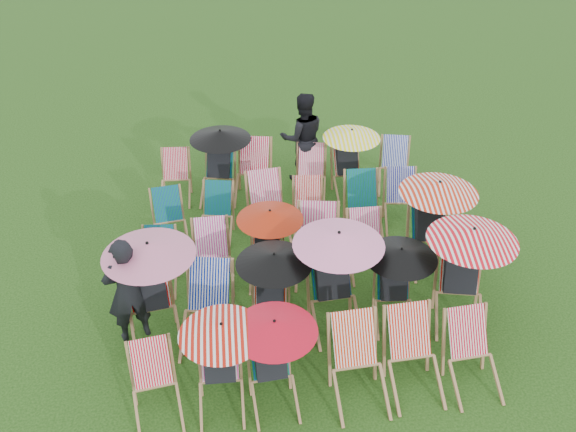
{
  "coord_description": "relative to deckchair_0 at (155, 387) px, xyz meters",
  "views": [
    {
      "loc": [
        -0.85,
        -7.41,
        6.29
      ],
      "look_at": [
        -0.08,
        0.34,
        0.9
      ],
      "focal_mm": 40.0,
      "sensor_mm": 36.0,
      "label": 1
    }
  ],
  "objects": [
    {
      "name": "deckchair_28",
      "position": [
        3.1,
        4.62,
        0.21
      ],
      "size": [
        1.01,
        1.07,
        1.2
      ],
      "rotation": [
        0.0,
        0.0,
        0.08
      ],
      "color": "#9A7048",
      "rests_on": "ground"
    },
    {
      "name": "deckchair_12",
      "position": [
        -0.11,
        2.35,
        -0.01
      ],
      "size": [
        0.59,
        0.79,
        0.82
      ],
      "rotation": [
        0.0,
        0.0,
        -0.06
      ],
      "color": "#9A7048",
      "rests_on": "ground"
    },
    {
      "name": "deckchair_10",
      "position": [
        3.15,
        1.28,
        0.19
      ],
      "size": [
        0.98,
        1.02,
        1.16
      ],
      "rotation": [
        0.0,
        0.0,
        -0.07
      ],
      "color": "#9A7048",
      "rests_on": "ground"
    },
    {
      "name": "deckchair_13",
      "position": [
        0.67,
        2.34,
        0.02
      ],
      "size": [
        0.63,
        0.85,
        0.9
      ],
      "rotation": [
        0.0,
        0.0,
        0.05
      ],
      "color": "#9A7048",
      "rests_on": "ground"
    },
    {
      "name": "person_rear",
      "position": [
        2.33,
        5.17,
        0.43
      ],
      "size": [
        0.88,
        0.71,
        1.71
      ],
      "primitive_type": "imported",
      "rotation": [
        0.0,
        0.0,
        3.22
      ],
      "color": "black",
      "rests_on": "ground"
    },
    {
      "name": "deckchair_17",
      "position": [
        3.99,
        2.48,
        0.31
      ],
      "size": [
        1.17,
        1.22,
        1.39
      ],
      "rotation": [
        0.0,
        0.0,
        -0.03
      ],
      "color": "#9A7048",
      "rests_on": "ground"
    },
    {
      "name": "deckchair_27",
      "position": [
        2.41,
        4.57,
        0.01
      ],
      "size": [
        0.69,
        0.87,
        0.86
      ],
      "rotation": [
        0.0,
        0.0,
        -0.16
      ],
      "color": "#9A7048",
      "rests_on": "ground"
    },
    {
      "name": "deckchair_16",
      "position": [
        2.99,
        2.39,
        0.02
      ],
      "size": [
        0.59,
        0.82,
        0.88
      ],
      "rotation": [
        0.0,
        0.0,
        0.01
      ],
      "color": "#9A7048",
      "rests_on": "ground"
    },
    {
      "name": "deckchair_9",
      "position": [
        2.32,
        1.31,
        0.33
      ],
      "size": [
        1.21,
        1.29,
        1.43
      ],
      "rotation": [
        0.0,
        0.0,
        0.1
      ],
      "color": "#9A7048",
      "rests_on": "ground"
    },
    {
      "name": "deckchair_11",
      "position": [
        4.05,
        1.25,
        0.33
      ],
      "size": [
        1.2,
        1.28,
        1.43
      ],
      "rotation": [
        0.0,
        0.0,
        -0.19
      ],
      "color": "#9A7048",
      "rests_on": "ground"
    },
    {
      "name": "deckchair_22",
      "position": [
        3.14,
        3.43,
        0.04
      ],
      "size": [
        0.62,
        0.87,
        0.93
      ],
      "rotation": [
        0.0,
        0.0,
        -0.01
      ],
      "color": "#9A7048",
      "rests_on": "ground"
    },
    {
      "name": "deckchair_25",
      "position": [
        0.8,
        4.7,
        0.24
      ],
      "size": [
        1.06,
        1.14,
        1.26
      ],
      "rotation": [
        0.0,
        0.0,
        -0.19
      ],
      "color": "#9A7048",
      "rests_on": "ground"
    },
    {
      "name": "deckchair_5",
      "position": [
        3.83,
        0.06,
        0.04
      ],
      "size": [
        0.69,
        0.9,
        0.92
      ],
      "rotation": [
        0.0,
        0.0,
        0.1
      ],
      "color": "#9A7048",
      "rests_on": "ground"
    },
    {
      "name": "deckchair_19",
      "position": [
        0.73,
        3.51,
        -0.01
      ],
      "size": [
        0.66,
        0.84,
        0.83
      ],
      "rotation": [
        0.0,
        0.0,
        -0.16
      ],
      "color": "#9A7048",
      "rests_on": "ground"
    },
    {
      "name": "deckchair_14",
      "position": [
        1.49,
        2.35,
        0.18
      ],
      "size": [
        0.97,
        1.02,
        1.15
      ],
      "rotation": [
        0.0,
        0.0,
        -0.11
      ],
      "color": "#9A7048",
      "rests_on": "ground"
    },
    {
      "name": "deckchair_7",
      "position": [
        0.6,
        1.14,
        0.09
      ],
      "size": [
        0.83,
        1.05,
        1.03
      ],
      "rotation": [
        0.0,
        0.0,
        -0.17
      ],
      "color": "#9A7048",
      "rests_on": "ground"
    },
    {
      "name": "deckchair_3",
      "position": [
        2.41,
        0.01,
        0.07
      ],
      "size": [
        0.73,
        0.96,
        0.99
      ],
      "rotation": [
        0.0,
        0.0,
        0.09
      ],
      "color": "#9A7048",
      "rests_on": "ground"
    },
    {
      "name": "deckchair_6",
      "position": [
        -0.11,
        1.33,
        0.33
      ],
      "size": [
        1.2,
        1.31,
        1.43
      ],
      "rotation": [
        0.0,
        0.0,
        0.19
      ],
      "color": "#9A7048",
      "rests_on": "ground"
    },
    {
      "name": "deckchair_29",
      "position": [
        3.96,
        4.71,
        0.01
      ],
      "size": [
        0.72,
        0.89,
        0.86
      ],
      "rotation": [
        0.0,
        0.0,
        -0.2
      ],
      "color": "#9A7048",
      "rests_on": "ground"
    },
    {
      "name": "deckchair_8",
      "position": [
        1.46,
        1.28,
        0.21
      ],
      "size": [
        1.01,
        1.07,
        1.2
      ],
      "rotation": [
        0.0,
        0.0,
        -0.12
      ],
      "color": "#9A7048",
      "rests_on": "ground"
    },
    {
      "name": "deckchair_23",
      "position": [
        3.8,
        3.55,
        0.01
      ],
      "size": [
        0.65,
        0.86,
        0.88
      ],
      "rotation": [
        0.0,
        0.0,
        -0.09
      ],
      "color": "#9A7048",
      "rests_on": "ground"
    },
    {
      "name": "ground",
      "position": [
        1.9,
        2.3,
        -0.42
      ],
      "size": [
        100.0,
        100.0,
        0.0
      ],
      "primitive_type": "plane",
      "color": "black",
      "rests_on": "ground"
    },
    {
      "name": "person_left",
      "position": [
        -0.4,
        1.3,
        0.38
      ],
      "size": [
        0.68,
        0.57,
        1.6
      ],
      "primitive_type": "imported",
      "rotation": [
        0.0,
        0.0,
        3.51
      ],
      "color": "black",
      "rests_on": "ground"
    },
    {
      "name": "deckchair_2",
      "position": [
        1.39,
        0.05,
        0.2
      ],
      "size": [
        1.01,
        1.07,
        1.19
      ],
      "rotation": [
        0.0,
        0.0,
        0.11
      ],
      "color": "#9A7048",
      "rests_on": "ground"
    },
    {
      "name": "deckchair_15",
      "position": [
        2.23,
        2.37,
        0.09
      ],
      "size": [
        0.81,
        1.03,
        1.02
      ],
      "rotation": [
        0.0,
        0.0,
        -0.15
      ],
      "color": "#9A7048",
      "rests_on": "ground"
    },
    {
      "name": "deckchair_0",
      "position": [
        0.0,
        0.0,
        0.0
      ],
      "size": [
        0.69,
        0.87,
        0.85
      ],
      "rotation": [
        0.0,
        0.0,
        0.18
      ],
      "color": "#9A7048",
      "rests_on": "ground"
    },
    {
      "name": "deckchair_21",
      "position": [
        2.24,
        3.55,
        -0.02
      ],
      "size": [
        0.58,
        0.78,
        0.81
      ],
      "rotation": [
        0.0,
        0.0,
        -0.06
      ],
      "color": "#9A7048",
      "rests_on": "ground"
    },
    {
      "name": "deckchair_26",
      "position": [
        1.39,
        4.65,
        0.06
      ],
      "size": [
        0.79,
        1.0,
        0.98
      ],
      "rotation": [
        0.0,
        0.0,
        -0.18
      ],
      "color": "#9A7048",
      "rests_on": "ground"
    },
    {
      "name": "deckchair_1",
      "position": [
        0.78,
        0.07,
        0.2
      ],
      "size": [
        1.0,
        1.04,
        1.19
      ],
      "rotation": [
        0.0,
        0.0,
        0.0
      ],
      "color": "#9A7048",
      "rests_on": "ground"
    },
    {
      "name": "deckchair_18",
      "position": [
        -0.01,
        3.41,
        -0.01
      ],
      "size": [
        0.66,
        0.84,
        0.83
      ],
      "rotation": [
        0.0,
        0.0,
        0.16
      ],
      "color": "#9A7048",
      "rests_on": "ground"
    },
    {
      "name": "deckchair_24",
      "position": [
        0.02,
        4.71,
        -0.01
      ],
      "size": [
        0.58,
        0.79,
        0.83
      ],
      "rotation": [
        0.0,
        0.0,
        -0.05
      ],
      "color": "#9A7048",
      "rests_on": "ground"
    },
    {
      "name": "deckchair_4",
      "position": [
        3.1,
        0.09,
        0.06
      ],
      "size": [
        0.72,
        0.95,
        0.98
      ],
      "rotation": [
        0.0,
        0.0,
        0.08
      ],
      "color": "#9A7048",
      "rests_on": "ground"
    },
    {
      "name": "deckchair_20",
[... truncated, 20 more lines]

